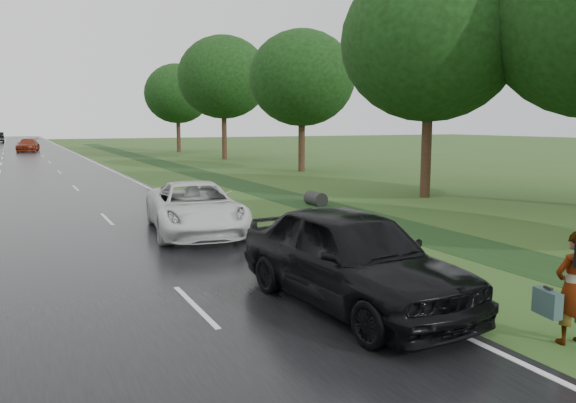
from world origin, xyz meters
The scene contains 12 objects.
road centered at (0.00, 45.00, 0.02)m, with size 14.00×180.00×0.04m, color black.
edge_stripe_east centered at (6.75, 45.00, 0.04)m, with size 0.12×180.00×0.01m, color silver.
center_line centered at (0.00, 45.00, 0.04)m, with size 0.12×180.00×0.01m, color silver.
drainage_ditch centered at (11.50, 18.71, 0.04)m, with size 2.20×120.00×0.56m.
tree_east_b centered at (17.00, 10.00, 6.68)m, with size 7.60×7.60×10.11m.
tree_east_c centered at (18.20, 24.00, 6.14)m, with size 7.00×7.00×9.29m.
tree_east_d centered at (17.80, 38.00, 7.15)m, with size 8.00×8.00×10.76m.
tree_east_f centered at (17.50, 52.00, 6.37)m, with size 7.20×7.20×9.62m.
pedestrian centered at (8.03, -4.01, 0.88)m, with size 0.81×0.78×1.70m.
white_pickup centered at (5.50, 6.50, 0.78)m, with size 2.46×5.33×1.48m, color silver.
dark_sedan centered at (6.00, -1.19, 0.92)m, with size 2.08×5.18×1.76m, color black.
far_car_red centered at (2.49, 59.64, 0.75)m, with size 1.98×4.87×1.41m, color maroon.
Camera 1 is at (0.75, -9.30, 3.26)m, focal length 35.00 mm.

